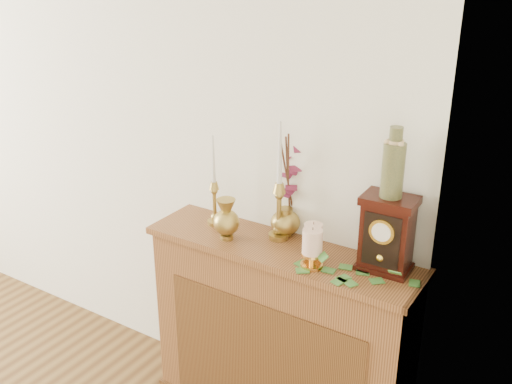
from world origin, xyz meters
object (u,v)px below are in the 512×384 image
Objects in this scene: bud_vase at (226,220)px; ceramic_vase at (393,166)px; mantel_clock at (387,235)px; ginger_jar at (291,187)px; candlestick_left at (214,196)px; candlestick_center at (279,202)px.

ceramic_vase is at bearing 10.00° from bud_vase.
ginger_jar is at bearing 168.14° from mantel_clock.
candlestick_left is at bearing 179.97° from mantel_clock.
mantel_clock is (0.68, 0.12, 0.06)m from bud_vase.
ceramic_vase is at bearing 90.00° from mantel_clock.
bud_vase is at bearing -170.00° from ceramic_vase.
candlestick_left is 0.88× the size of ginger_jar.
candlestick_center is 0.24m from bud_vase.
bud_vase is 0.68× the size of ceramic_vase.
candlestick_left is 0.36m from ginger_jar.
candlestick_left is 1.55× the size of ceramic_vase.
mantel_clock is at bearing 1.55° from candlestick_left.
candlestick_left reaches higher than mantel_clock.
candlestick_center is 1.94× the size of ceramic_vase.
ginger_jar is 0.49m from mantel_clock.
bud_vase is (-0.19, -0.13, -0.08)m from candlestick_center.
ceramic_vase is at bearing 1.75° from candlestick_left.
candlestick_left is 1.37× the size of mantel_clock.
ginger_jar reaches higher than candlestick_left.
candlestick_center is 0.09m from ginger_jar.
ginger_jar is at bearing 18.05° from candlestick_left.
candlestick_left is 0.82m from mantel_clock.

